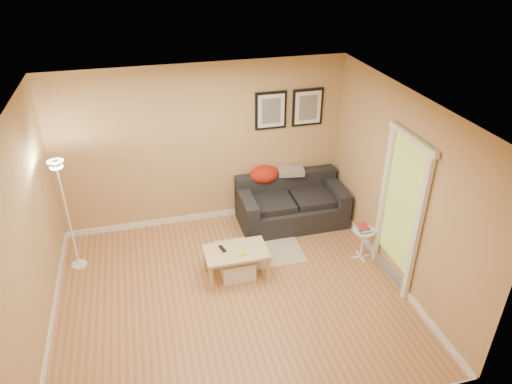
# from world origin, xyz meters

# --- Properties ---
(floor) EXTENTS (4.50, 4.50, 0.00)m
(floor) POSITION_xyz_m (0.00, 0.00, 0.00)
(floor) COLOR #B5764D
(floor) RESTS_ON ground
(ceiling) EXTENTS (4.50, 4.50, 0.00)m
(ceiling) POSITION_xyz_m (0.00, 0.00, 2.60)
(ceiling) COLOR white
(ceiling) RESTS_ON wall_back
(wall_back) EXTENTS (4.50, 0.00, 4.50)m
(wall_back) POSITION_xyz_m (0.00, 2.00, 1.30)
(wall_back) COLOR tan
(wall_back) RESTS_ON ground
(wall_front) EXTENTS (4.50, 0.00, 4.50)m
(wall_front) POSITION_xyz_m (0.00, -2.00, 1.30)
(wall_front) COLOR tan
(wall_front) RESTS_ON ground
(wall_left) EXTENTS (0.00, 4.00, 4.00)m
(wall_left) POSITION_xyz_m (-2.25, 0.00, 1.30)
(wall_left) COLOR tan
(wall_left) RESTS_ON ground
(wall_right) EXTENTS (0.00, 4.00, 4.00)m
(wall_right) POSITION_xyz_m (2.25, 0.00, 1.30)
(wall_right) COLOR tan
(wall_right) RESTS_ON ground
(baseboard_back) EXTENTS (4.50, 0.02, 0.10)m
(baseboard_back) POSITION_xyz_m (0.00, 1.99, 0.05)
(baseboard_back) COLOR white
(baseboard_back) RESTS_ON ground
(baseboard_left) EXTENTS (0.02, 4.00, 0.10)m
(baseboard_left) POSITION_xyz_m (-2.24, 0.00, 0.05)
(baseboard_left) COLOR white
(baseboard_left) RESTS_ON ground
(baseboard_right) EXTENTS (0.02, 4.00, 0.10)m
(baseboard_right) POSITION_xyz_m (2.24, 0.00, 0.05)
(baseboard_right) COLOR white
(baseboard_right) RESTS_ON ground
(sofa) EXTENTS (1.70, 0.90, 0.75)m
(sofa) POSITION_xyz_m (1.33, 1.53, 0.38)
(sofa) COLOR black
(sofa) RESTS_ON ground
(red_throw) EXTENTS (0.48, 0.36, 0.28)m
(red_throw) POSITION_xyz_m (0.95, 1.85, 0.77)
(red_throw) COLOR #BC3211
(red_throw) RESTS_ON sofa
(plaid_throw) EXTENTS (0.45, 0.32, 0.10)m
(plaid_throw) POSITION_xyz_m (1.40, 1.83, 0.78)
(plaid_throw) COLOR tan
(plaid_throw) RESTS_ON sofa
(framed_print_left) EXTENTS (0.50, 0.04, 0.60)m
(framed_print_left) POSITION_xyz_m (1.08, 1.98, 1.80)
(framed_print_left) COLOR black
(framed_print_left) RESTS_ON wall_back
(framed_print_right) EXTENTS (0.50, 0.04, 0.60)m
(framed_print_right) POSITION_xyz_m (1.68, 1.98, 1.80)
(framed_print_right) COLOR black
(framed_print_right) RESTS_ON wall_back
(area_rug) EXTENTS (1.25, 0.85, 0.01)m
(area_rug) POSITION_xyz_m (0.61, 0.87, 0.01)
(area_rug) COLOR #BAAD93
(area_rug) RESTS_ON ground
(green_runner) EXTENTS (0.70, 0.50, 0.01)m
(green_runner) POSITION_xyz_m (0.23, 0.88, 0.01)
(green_runner) COLOR #668C4C
(green_runner) RESTS_ON ground
(coffee_table) EXTENTS (0.88, 0.57, 0.43)m
(coffee_table) POSITION_xyz_m (0.15, 0.41, 0.21)
(coffee_table) COLOR tan
(coffee_table) RESTS_ON ground
(remote_control) EXTENTS (0.09, 0.17, 0.02)m
(remote_control) POSITION_xyz_m (-0.02, 0.49, 0.44)
(remote_control) COLOR black
(remote_control) RESTS_ON coffee_table
(tape_roll) EXTENTS (0.07, 0.07, 0.03)m
(tape_roll) POSITION_xyz_m (0.23, 0.29, 0.44)
(tape_roll) COLOR yellow
(tape_roll) RESTS_ON coffee_table
(storage_bin) EXTENTS (0.47, 0.35, 0.29)m
(storage_bin) POSITION_xyz_m (0.17, 0.39, 0.15)
(storage_bin) COLOR white
(storage_bin) RESTS_ON ground
(side_table) EXTENTS (0.32, 0.32, 0.49)m
(side_table) POSITION_xyz_m (2.02, 0.35, 0.25)
(side_table) COLOR white
(side_table) RESTS_ON ground
(book_stack) EXTENTS (0.18, 0.23, 0.07)m
(book_stack) POSITION_xyz_m (2.01, 0.36, 0.53)
(book_stack) COLOR teal
(book_stack) RESTS_ON side_table
(floor_lamp) EXTENTS (0.22, 0.22, 1.68)m
(floor_lamp) POSITION_xyz_m (-2.00, 1.20, 0.80)
(floor_lamp) COLOR white
(floor_lamp) RESTS_ON ground
(doorway) EXTENTS (0.12, 1.01, 2.13)m
(doorway) POSITION_xyz_m (2.20, -0.15, 1.02)
(doorway) COLOR white
(doorway) RESTS_ON ground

